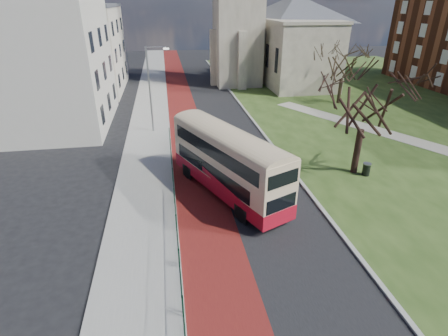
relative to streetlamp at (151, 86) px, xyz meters
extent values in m
plane|color=black|center=(4.35, -18.00, -4.59)|extent=(160.00, 160.00, 0.00)
cube|color=black|center=(5.85, 2.00, -4.59)|extent=(9.00, 120.00, 0.01)
cube|color=#591414|center=(3.15, 2.00, -4.59)|extent=(3.40, 120.00, 0.01)
cube|color=gray|center=(-0.65, 2.00, -4.53)|extent=(4.00, 120.00, 0.12)
cube|color=#999993|center=(1.35, 2.00, -4.53)|extent=(0.25, 120.00, 0.13)
cube|color=#999993|center=(10.45, 4.00, -4.53)|extent=(0.25, 80.00, 0.13)
cube|color=#2B4318|center=(30.35, 4.00, -4.57)|extent=(40.00, 80.00, 0.04)
cube|color=#9E998C|center=(24.35, -8.00, -4.54)|extent=(18.84, 32.82, 0.03)
cylinder|color=#0C3620|center=(1.40, -14.00, -3.49)|extent=(0.04, 24.00, 0.04)
cylinder|color=#0C3620|center=(1.40, -14.00, -4.44)|extent=(0.04, 24.00, 0.04)
cube|color=gray|center=(20.85, 20.00, -0.09)|extent=(9.00, 18.00, 9.00)
cube|color=beige|center=(-9.65, 4.00, 1.66)|extent=(10.00, 14.00, 12.50)
cube|color=beige|center=(-9.65, 20.00, 0.91)|extent=(10.00, 16.00, 11.00)
cube|color=#565960|center=(-9.65, 20.00, 6.66)|extent=(10.30, 16.30, 0.50)
cylinder|color=gray|center=(-0.15, 0.00, -0.47)|extent=(0.16, 0.16, 8.00)
cylinder|color=gray|center=(0.75, 0.00, 3.43)|extent=(1.80, 0.10, 0.10)
cube|color=silver|center=(1.65, 0.00, 3.28)|extent=(0.50, 0.18, 0.12)
cube|color=#A40F20|center=(4.97, -13.36, -3.62)|extent=(6.45, 10.60, 0.95)
cube|color=beige|center=(4.97, -13.36, -1.76)|extent=(6.41, 10.54, 2.77)
cube|color=black|center=(3.76, -13.58, -2.62)|extent=(3.52, 7.91, 0.91)
cube|color=black|center=(5.95, -12.61, -2.62)|extent=(3.52, 7.91, 0.91)
cube|color=black|center=(3.88, -13.84, -1.18)|extent=(3.86, 8.68, 0.86)
cube|color=black|center=(6.07, -12.88, -1.18)|extent=(3.86, 8.68, 0.86)
cube|color=black|center=(2.87, -8.58, -2.62)|extent=(1.99, 0.93, 1.00)
cube|color=black|center=(2.87, -8.58, -1.18)|extent=(1.99, 0.93, 0.86)
cube|color=orange|center=(2.87, -8.58, -0.64)|extent=(1.60, 0.78, 0.29)
cylinder|color=black|center=(2.53, -10.53, -4.10)|extent=(0.66, 1.02, 0.99)
cylinder|color=black|center=(4.54, -9.65, -4.10)|extent=(0.66, 1.02, 0.99)
cylinder|color=black|center=(5.24, -16.68, -4.10)|extent=(0.66, 1.02, 0.99)
cylinder|color=black|center=(7.24, -15.80, -4.10)|extent=(0.66, 1.02, 0.99)
cylinder|color=black|center=(15.04, -11.70, -2.86)|extent=(0.60, 0.60, 3.39)
cylinder|color=#322619|center=(22.87, 6.99, -3.05)|extent=(0.49, 0.49, 3.01)
cylinder|color=black|center=(15.63, -12.36, -4.10)|extent=(0.74, 0.74, 0.90)
cylinder|color=gray|center=(15.63, -12.36, -3.63)|extent=(0.79, 0.79, 0.06)
camera|label=1|loc=(1.34, -33.59, 7.29)|focal=28.00mm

